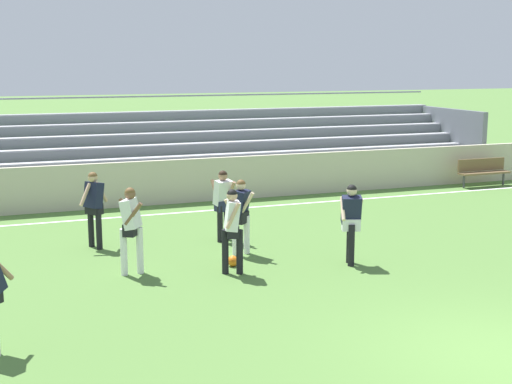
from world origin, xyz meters
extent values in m
plane|color=#517A38|center=(0.00, 0.00, 0.00)|extent=(160.00, 160.00, 0.00)
cube|color=white|center=(0.00, 10.76, 0.00)|extent=(44.00, 0.12, 0.01)
cube|color=beige|center=(0.00, 12.08, 0.63)|extent=(48.00, 0.16, 1.27)
cube|color=#B2B2B7|center=(0.21, 13.46, 0.32)|extent=(19.57, 0.36, 0.08)
cube|color=slate|center=(0.21, 13.26, 0.16)|extent=(19.57, 0.04, 0.32)
cube|color=#B2B2B7|center=(0.21, 14.11, 0.64)|extent=(19.57, 0.36, 0.08)
cube|color=slate|center=(0.21, 13.91, 0.48)|extent=(19.57, 0.04, 0.32)
cube|color=#B2B2B7|center=(0.21, 14.76, 0.96)|extent=(19.57, 0.36, 0.08)
cube|color=slate|center=(0.21, 14.56, 0.80)|extent=(19.57, 0.04, 0.32)
cube|color=#B2B2B7|center=(0.21, 15.41, 1.29)|extent=(19.57, 0.36, 0.08)
cube|color=slate|center=(0.21, 15.21, 1.13)|extent=(19.57, 0.04, 0.32)
cube|color=#B2B2B7|center=(0.21, 16.07, 1.61)|extent=(19.57, 0.36, 0.08)
cube|color=slate|center=(0.21, 15.87, 1.45)|extent=(19.57, 0.04, 0.32)
cube|color=#B2B2B7|center=(0.21, 16.72, 1.93)|extent=(19.57, 0.36, 0.08)
cube|color=slate|center=(0.21, 16.52, 1.77)|extent=(19.57, 0.04, 0.32)
cube|color=#B2B2B7|center=(0.21, 17.37, 2.25)|extent=(19.57, 0.36, 0.08)
cube|color=slate|center=(0.21, 17.17, 2.09)|extent=(19.57, 0.04, 0.32)
cube|color=slate|center=(9.89, 15.41, 1.13)|extent=(0.20, 4.27, 2.25)
cylinder|color=slate|center=(0.21, 17.62, 2.80)|extent=(19.57, 0.06, 0.06)
cube|color=brown|center=(8.37, 11.27, 0.45)|extent=(1.80, 0.40, 0.06)
cube|color=brown|center=(8.37, 11.45, 0.70)|extent=(1.80, 0.05, 0.40)
cylinder|color=#47474C|center=(7.59, 11.27, 0.23)|extent=(0.07, 0.07, 0.45)
cylinder|color=#47474C|center=(9.15, 11.27, 0.23)|extent=(0.07, 0.07, 0.45)
cylinder|color=black|center=(-2.23, 4.96, 0.44)|extent=(0.13, 0.13, 0.87)
cylinder|color=black|center=(-2.48, 5.07, 0.44)|extent=(0.13, 0.13, 0.87)
cube|color=black|center=(-2.36, 5.01, 0.85)|extent=(0.28, 0.39, 0.24)
cube|color=white|center=(-2.36, 5.01, 1.15)|extent=(0.35, 0.42, 0.58)
cylinder|color=#D6A884|center=(-2.40, 4.82, 1.19)|extent=(0.30, 0.13, 0.50)
cylinder|color=#D6A884|center=(-2.31, 5.21, 1.19)|extent=(0.30, 0.13, 0.50)
sphere|color=#D6A884|center=(-2.36, 5.01, 1.54)|extent=(0.21, 0.21, 0.21)
sphere|color=black|center=(-2.36, 5.01, 1.56)|extent=(0.20, 0.20, 0.20)
cylinder|color=white|center=(-1.62, 6.29, 0.41)|extent=(0.13, 0.13, 0.82)
cylinder|color=white|center=(-1.89, 6.23, 0.41)|extent=(0.13, 0.13, 0.82)
cube|color=black|center=(-1.75, 6.26, 0.80)|extent=(0.41, 0.41, 0.24)
cube|color=#191E38|center=(-1.75, 6.26, 1.10)|extent=(0.49, 0.49, 0.59)
cylinder|color=beige|center=(-1.68, 6.07, 1.14)|extent=(0.29, 0.28, 0.49)
cylinder|color=beige|center=(-1.82, 6.44, 1.14)|extent=(0.29, 0.28, 0.49)
sphere|color=beige|center=(-1.75, 6.26, 1.49)|extent=(0.21, 0.21, 0.21)
sphere|color=brown|center=(-1.75, 6.26, 1.51)|extent=(0.20, 0.20, 0.20)
cylinder|color=#A87A5B|center=(-6.51, 2.71, 1.19)|extent=(0.34, 0.34, 0.44)
cylinder|color=black|center=(0.11, 4.92, 0.42)|extent=(0.13, 0.13, 0.84)
cylinder|color=black|center=(0.04, 4.69, 0.42)|extent=(0.13, 0.13, 0.84)
cube|color=white|center=(0.07, 4.80, 0.82)|extent=(0.41, 0.33, 0.24)
cube|color=#191E38|center=(0.07, 4.80, 1.12)|extent=(0.47, 0.45, 0.59)
cylinder|color=beige|center=(0.27, 4.80, 1.16)|extent=(0.21, 0.40, 0.44)
cylinder|color=beige|center=(-0.12, 4.80, 1.16)|extent=(0.21, 0.40, 0.44)
sphere|color=beige|center=(0.07, 4.80, 1.51)|extent=(0.21, 0.21, 0.21)
sphere|color=black|center=(0.07, 4.80, 1.53)|extent=(0.20, 0.20, 0.20)
cylinder|color=white|center=(-4.33, 5.65, 0.45)|extent=(0.13, 0.13, 0.91)
cylinder|color=white|center=(-4.02, 5.67, 0.45)|extent=(0.13, 0.13, 0.91)
cube|color=black|center=(-4.17, 5.66, 0.89)|extent=(0.38, 0.42, 0.24)
cube|color=white|center=(-4.17, 5.66, 1.19)|extent=(0.47, 0.49, 0.59)
cylinder|color=brown|center=(-4.19, 5.86, 1.23)|extent=(0.36, 0.26, 0.46)
cylinder|color=brown|center=(-4.16, 5.45, 1.23)|extent=(0.36, 0.26, 0.46)
sphere|color=brown|center=(-4.17, 5.66, 1.57)|extent=(0.21, 0.21, 0.21)
sphere|color=brown|center=(-4.17, 5.66, 1.59)|extent=(0.20, 0.20, 0.20)
cylinder|color=black|center=(-4.51, 7.73, 0.45)|extent=(0.13, 0.13, 0.90)
cylinder|color=black|center=(-4.65, 8.01, 0.45)|extent=(0.13, 0.13, 0.90)
cube|color=black|center=(-4.58, 7.87, 0.88)|extent=(0.39, 0.42, 0.24)
cube|color=#191E38|center=(-4.58, 7.87, 1.18)|extent=(0.47, 0.49, 0.59)
cylinder|color=#D6A884|center=(-4.76, 7.77, 1.22)|extent=(0.32, 0.26, 0.48)
cylinder|color=#D6A884|center=(-4.40, 7.96, 1.22)|extent=(0.32, 0.26, 0.48)
sphere|color=#D6A884|center=(-4.58, 7.87, 1.57)|extent=(0.21, 0.21, 0.21)
sphere|color=brown|center=(-4.58, 7.87, 1.59)|extent=(0.20, 0.20, 0.20)
cylinder|color=black|center=(-1.66, 7.57, 0.42)|extent=(0.13, 0.13, 0.84)
cylinder|color=black|center=(-1.86, 7.40, 0.42)|extent=(0.13, 0.13, 0.84)
cube|color=#232847|center=(-1.76, 7.48, 0.82)|extent=(0.41, 0.31, 0.24)
cube|color=white|center=(-1.76, 7.48, 1.12)|extent=(0.45, 0.40, 0.59)
cylinder|color=#A87A5B|center=(-1.61, 7.36, 1.16)|extent=(0.16, 0.32, 0.50)
cylinder|color=#A87A5B|center=(-1.91, 7.61, 1.16)|extent=(0.16, 0.32, 0.50)
sphere|color=#A87A5B|center=(-1.76, 7.48, 1.50)|extent=(0.21, 0.21, 0.21)
sphere|color=black|center=(-1.76, 7.48, 1.52)|extent=(0.20, 0.20, 0.20)
sphere|color=orange|center=(-2.20, 5.48, 0.11)|extent=(0.22, 0.22, 0.22)
camera|label=1|loc=(-6.42, -7.35, 4.03)|focal=49.19mm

